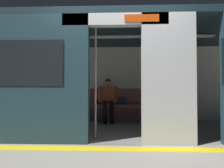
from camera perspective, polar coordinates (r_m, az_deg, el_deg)
ground_plane at (r=3.55m, az=0.84°, el=-16.22°), size 60.00×60.00×0.00m
platform_edge_strip at (r=3.26m, az=0.70°, el=-17.52°), size 8.00×0.24×0.01m
train_car at (r=4.75m, az=0.61°, el=6.02°), size 6.40×2.92×2.28m
bench_seat at (r=5.86m, az=1.43°, el=-6.75°), size 2.69×0.44×0.48m
person_seated at (r=5.80m, az=-1.07°, el=-3.55°), size 0.55×0.69×1.20m
handbag at (r=5.88m, az=2.81°, el=-4.80°), size 0.26×0.15×0.17m
book at (r=5.95m, az=-4.77°, el=-5.45°), size 0.17×0.23×0.03m
grab_pole_door at (r=3.92m, az=-4.55°, el=1.00°), size 0.04×0.04×2.14m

